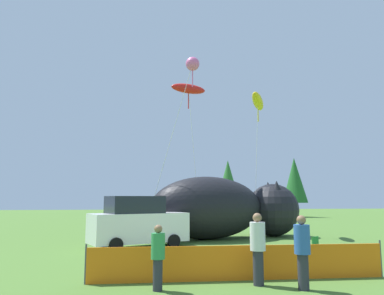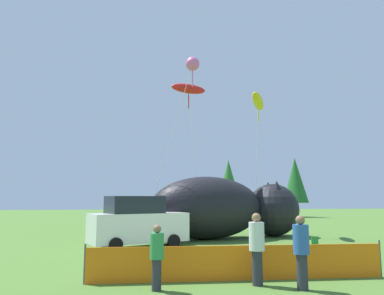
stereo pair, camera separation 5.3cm
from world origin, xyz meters
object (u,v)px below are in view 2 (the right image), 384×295
at_px(folding_chair, 318,247).
at_px(kite_red_lizard, 189,89).
at_px(inflatable_cat, 225,210).
at_px(parked_car, 138,223).
at_px(kite_pink_octopus, 192,65).
at_px(spectator_in_yellow_shirt, 157,254).
at_px(kite_yellow_hero, 258,102).
at_px(spectator_in_grey_shirt, 257,246).
at_px(spectator_in_white_shirt, 301,249).

distance_m(folding_chair, kite_red_lizard, 13.65).
distance_m(inflatable_cat, kite_red_lizard, 8.02).
bearing_deg(parked_car, kite_pink_octopus, 12.22).
relative_size(folding_chair, inflatable_cat, 0.09).
bearing_deg(spectator_in_yellow_shirt, kite_yellow_hero, 62.34).
bearing_deg(kite_red_lizard, kite_yellow_hero, -9.50).
distance_m(folding_chair, inflatable_cat, 8.17).
xyz_separation_m(parked_car, spectator_in_yellow_shirt, (0.61, -8.08, -0.26)).
distance_m(spectator_in_grey_shirt, kite_yellow_hero, 15.00).
bearing_deg(parked_car, spectator_in_yellow_shirt, -108.81).
height_order(inflatable_cat, kite_red_lizard, kite_red_lizard).
distance_m(spectator_in_white_shirt, kite_pink_octopus, 13.52).
relative_size(spectator_in_yellow_shirt, kite_red_lizard, 0.17).
xyz_separation_m(parked_car, kite_red_lizard, (2.97, 5.37, 7.99)).
xyz_separation_m(parked_car, inflatable_cat, (4.78, 3.28, 0.46)).
bearing_deg(folding_chair, spectator_in_yellow_shirt, -95.40).
bearing_deg(kite_yellow_hero, spectator_in_white_shirt, -103.32).
relative_size(folding_chair, spectator_in_yellow_shirt, 0.55).
bearing_deg(kite_yellow_hero, spectator_in_grey_shirt, -107.98).
xyz_separation_m(spectator_in_white_shirt, kite_pink_octopus, (-1.41, 10.43, 8.48)).
xyz_separation_m(inflatable_cat, kite_pink_octopus, (-2.01, -1.32, 7.89)).
distance_m(spectator_in_yellow_shirt, kite_pink_octopus, 13.40).
bearing_deg(kite_pink_octopus, spectator_in_grey_shirt, -87.33).
bearing_deg(kite_pink_octopus, kite_yellow_hero, 30.71).
xyz_separation_m(kite_pink_octopus, kite_yellow_hero, (4.52, 2.68, -1.23)).
bearing_deg(inflatable_cat, spectator_in_white_shirt, -107.63).
height_order(inflatable_cat, spectator_in_grey_shirt, inflatable_cat).
distance_m(parked_car, spectator_in_white_shirt, 9.44).
relative_size(parked_car, inflatable_cat, 0.51).
distance_m(spectator_in_white_shirt, spectator_in_yellow_shirt, 3.59).
bearing_deg(kite_yellow_hero, inflatable_cat, -151.46).
height_order(parked_car, spectator_in_grey_shirt, parked_car).
relative_size(spectator_in_yellow_shirt, kite_pink_octopus, 0.16).
height_order(spectator_in_white_shirt, kite_red_lizard, kite_red_lizard).
distance_m(spectator_in_white_shirt, kite_yellow_hero, 15.30).
bearing_deg(spectator_in_yellow_shirt, parked_car, 94.34).
height_order(spectator_in_grey_shirt, kite_yellow_hero, kite_yellow_hero).
xyz_separation_m(parked_car, spectator_in_grey_shirt, (3.23, -7.85, -0.11)).
xyz_separation_m(spectator_in_grey_shirt, spectator_in_yellow_shirt, (-2.61, -0.22, -0.15)).
xyz_separation_m(folding_chair, kite_pink_octopus, (-3.67, 6.61, 8.95)).
relative_size(folding_chair, kite_pink_octopus, 0.09).
xyz_separation_m(parked_car, kite_pink_octopus, (2.77, 1.96, 8.35)).
distance_m(inflatable_cat, spectator_in_white_shirt, 11.78).
relative_size(spectator_in_white_shirt, spectator_in_grey_shirt, 0.98).
bearing_deg(spectator_in_grey_shirt, inflatable_cat, 82.07).
xyz_separation_m(inflatable_cat, kite_yellow_hero, (2.51, 1.36, 6.66)).
bearing_deg(folding_chair, parked_car, -161.67).
relative_size(folding_chair, kite_red_lizard, 0.09).
height_order(kite_pink_octopus, kite_yellow_hero, kite_pink_octopus).
bearing_deg(kite_yellow_hero, folding_chair, -95.16).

